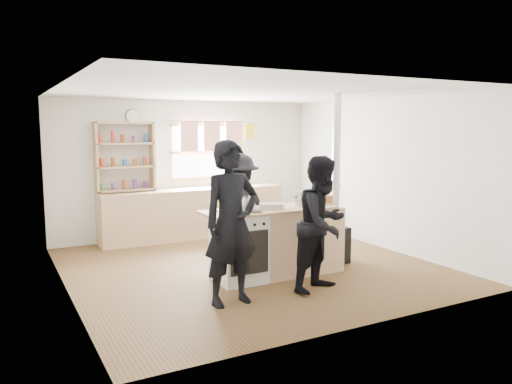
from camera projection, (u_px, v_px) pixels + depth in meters
ground at (250, 267)px, 7.25m from camera, size 5.00×5.00×0.01m
back_counter at (194, 213)px, 9.14m from camera, size 3.40×0.55×0.90m
shelving_unit at (125, 157)px, 8.54m from camera, size 1.00×0.28×1.20m
thermos at (228, 178)px, 9.38m from camera, size 0.10×0.10×0.33m
cooking_island at (278, 241)px, 6.78m from camera, size 1.97×0.64×0.93m
skillet_greens at (238, 212)px, 6.22m from camera, size 0.41×0.41×0.05m
roast_tray at (271, 206)px, 6.63m from camera, size 0.37×0.34×0.07m
stockpot_stove at (247, 203)px, 6.59m from camera, size 0.23×0.23×0.19m
stockpot_counter at (305, 198)px, 6.89m from camera, size 0.31×0.31×0.23m
bread_board at (324, 201)px, 7.04m from camera, size 0.34×0.29×0.12m
flue_heater at (335, 220)px, 7.40m from camera, size 0.35×0.35×2.50m
person_near_left at (231, 223)px, 5.61m from camera, size 0.72×0.51×1.87m
person_near_right at (323, 224)px, 6.11m from camera, size 0.97×0.87×1.67m
person_far at (239, 207)px, 7.55m from camera, size 1.18×0.89×1.61m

